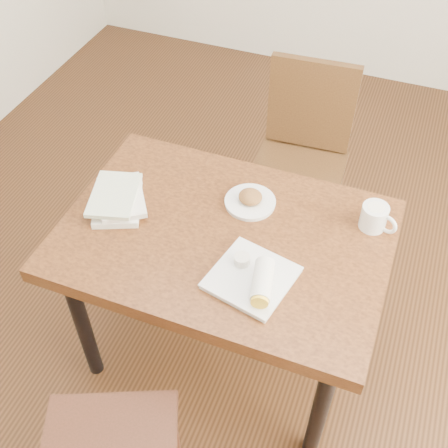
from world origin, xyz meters
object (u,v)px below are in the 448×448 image
(table, at_px, (224,250))
(plate_burrito, at_px, (255,279))
(chair_far, at_px, (303,150))
(plate_scone, at_px, (250,200))
(coffee_mug, at_px, (375,217))
(book_stack, at_px, (118,199))

(table, bearing_deg, plate_burrito, -44.88)
(chair_far, distance_m, plate_burrito, 1.01)
(plate_scone, xyz_separation_m, plate_burrito, (0.14, -0.35, 0.01))
(plate_burrito, bearing_deg, chair_far, 95.12)
(chair_far, xyz_separation_m, plate_scone, (-0.05, -0.63, 0.22))
(plate_scone, bearing_deg, coffee_mug, 5.99)
(chair_far, bearing_deg, table, -95.96)
(plate_scone, relative_size, book_stack, 0.65)
(table, bearing_deg, book_stack, -179.25)
(coffee_mug, bearing_deg, plate_scone, -174.01)
(chair_far, relative_size, plate_scone, 4.99)
(chair_far, height_order, coffee_mug, chair_far)
(table, relative_size, chair_far, 1.22)
(chair_far, relative_size, book_stack, 3.23)
(coffee_mug, bearing_deg, plate_burrito, -128.32)
(coffee_mug, bearing_deg, table, -155.21)
(plate_burrito, relative_size, book_stack, 1.02)
(chair_far, distance_m, plate_scone, 0.67)
(chair_far, xyz_separation_m, plate_burrito, (0.09, -0.98, 0.23))
(coffee_mug, distance_m, plate_burrito, 0.51)
(coffee_mug, height_order, book_stack, coffee_mug)
(table, bearing_deg, coffee_mug, 24.79)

